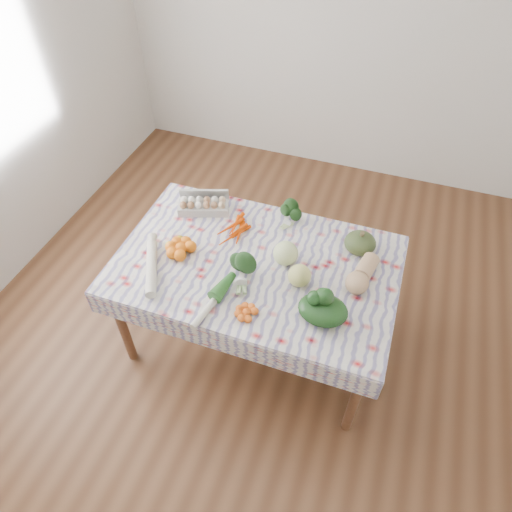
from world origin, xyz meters
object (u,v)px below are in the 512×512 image
dining_table (256,272)px  grapefruit (299,276)px  kabocha_squash (360,243)px  cabbage (286,253)px  egg_carton (203,206)px  butternut_squash (363,273)px

dining_table → grapefruit: (0.28, -0.07, 0.15)m
kabocha_squash → cabbage: bearing=-148.4°
egg_carton → cabbage: (0.64, -0.26, 0.03)m
egg_carton → grapefruit: grapefruit is taller
cabbage → butternut_squash: 0.45m
dining_table → cabbage: 0.23m
egg_carton → grapefruit: bearing=-46.3°
egg_carton → kabocha_squash: 1.03m
dining_table → egg_carton: (-0.48, 0.32, 0.13)m
dining_table → cabbage: cabbage is taller
grapefruit → cabbage: bearing=132.4°
kabocha_squash → grapefruit: 0.46m
kabocha_squash → grapefruit: (-0.27, -0.38, 0.00)m
butternut_squash → dining_table: bearing=-162.0°
dining_table → cabbage: (0.16, 0.06, 0.16)m
cabbage → grapefruit: size_ratio=1.12×
kabocha_squash → grapefruit: size_ratio=1.44×
dining_table → grapefruit: grapefruit is taller
grapefruit → butternut_squash: bearing=22.5°
butternut_squash → grapefruit: bearing=-145.8°
egg_carton → butternut_squash: size_ratio=1.15×
kabocha_squash → butternut_squash: bearing=-76.6°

